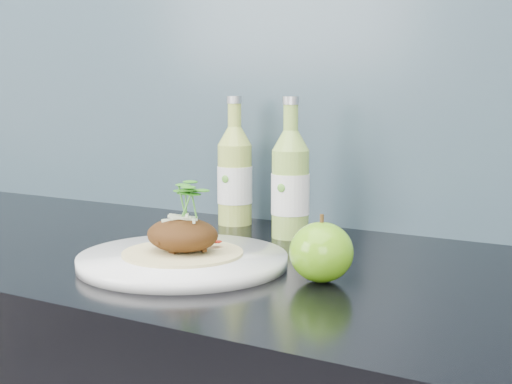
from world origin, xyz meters
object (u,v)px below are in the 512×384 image
cider_bottle_left (235,176)px  dinner_plate (183,260)px  cider_bottle_right (290,185)px  green_apple (321,252)px

cider_bottle_left → dinner_plate: bearing=-57.2°
dinner_plate → cider_bottle_right: 0.26m
green_apple → cider_bottle_left: 0.41m
cider_bottle_left → green_apple: bearing=-29.0°
green_apple → cider_bottle_left: size_ratio=0.39×
dinner_plate → green_apple: bearing=6.6°
dinner_plate → green_apple: (0.20, 0.02, 0.03)m
green_apple → cider_bottle_right: (-0.16, 0.22, 0.05)m
dinner_plate → cider_bottle_left: bearing=109.7°
dinner_plate → cider_bottle_left: size_ratio=1.65×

